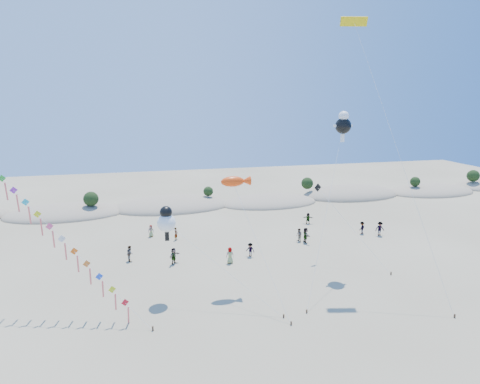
{
  "coord_description": "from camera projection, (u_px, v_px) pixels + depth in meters",
  "views": [
    {
      "loc": [
        -3.87,
        -18.17,
        16.88
      ],
      "look_at": [
        3.84,
        14.0,
        9.27
      ],
      "focal_mm": 30.0,
      "sensor_mm": 36.0,
      "label": 1
    }
  ],
  "objects": [
    {
      "name": "dune_ridge",
      "position": [
        179.0,
        206.0,
        64.88
      ],
      "size": [
        145.3,
        11.49,
        5.57
      ],
      "color": "gray",
      "rests_on": "ground"
    },
    {
      "name": "fish_kite",
      "position": [
        236.0,
        182.0,
        35.57
      ],
      "size": [
        3.91,
        8.51,
        10.3
      ],
      "color": "#3F2D1E",
      "rests_on": "ground"
    },
    {
      "name": "cartoon_kite_low",
      "position": [
        166.0,
        221.0,
        34.04
      ],
      "size": [
        9.41,
        6.86,
        8.16
      ],
      "color": "#3F2D1E",
      "rests_on": "ground"
    },
    {
      "name": "cartoon_kite_high",
      "position": [
        343.0,
        124.0,
        39.17
      ],
      "size": [
        7.99,
        9.63,
        15.85
      ],
      "color": "#3F2D1E",
      "rests_on": "ground"
    },
    {
      "name": "parafoil_kite",
      "position": [
        355.0,
        26.0,
        35.9
      ],
      "size": [
        5.65,
        11.6,
        24.2
      ],
      "color": "#3F2D1E",
      "rests_on": "ground"
    },
    {
      "name": "dark_kite",
      "position": [
        337.0,
        210.0,
        41.89
      ],
      "size": [
        5.81,
        6.57,
        8.23
      ],
      "color": "#3F2D1E",
      "rests_on": "ground"
    },
    {
      "name": "beachgoers",
      "position": [
        271.0,
        238.0,
        47.82
      ],
      "size": [
        31.74,
        11.81,
        1.85
      ],
      "color": "slate",
      "rests_on": "ground"
    }
  ]
}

